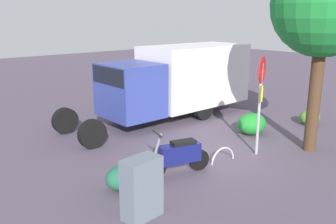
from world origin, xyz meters
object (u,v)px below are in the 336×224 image
at_px(motorcycle, 179,155).
at_px(utility_cabinet, 142,188).
at_px(bike_rack_hoop, 223,161).
at_px(street_tree, 324,6).
at_px(box_truck_near, 177,78).
at_px(stop_sign, 261,91).

xyz_separation_m(motorcycle, utility_cabinet, (1.97, 1.05, 0.12)).
bearing_deg(bike_rack_hoop, street_tree, 157.86).
bearing_deg(box_truck_near, motorcycle, 48.95).
xyz_separation_m(motorcycle, street_tree, (-4.18, 1.30, 3.70)).
distance_m(stop_sign, street_tree, 2.88).
distance_m(box_truck_near, street_tree, 6.03).
relative_size(motorcycle, street_tree, 0.31).
bearing_deg(bike_rack_hoop, motorcycle, -7.62).
bearing_deg(stop_sign, street_tree, 151.48).
xyz_separation_m(stop_sign, bike_rack_hoop, (1.19, -0.28, -1.92)).
bearing_deg(motorcycle, box_truck_near, -115.67).
xyz_separation_m(box_truck_near, street_tree, (-0.60, 5.39, 2.65)).
bearing_deg(motorcycle, utility_cabinet, 43.63).
height_order(box_truck_near, utility_cabinet, box_truck_near).
bearing_deg(stop_sign, motorcycle, -10.07).
distance_m(street_tree, utility_cabinet, 7.12).
height_order(motorcycle, utility_cabinet, utility_cabinet).
relative_size(box_truck_near, bike_rack_hoop, 9.34).
height_order(street_tree, utility_cabinet, street_tree).
height_order(box_truck_near, bike_rack_hoop, box_truck_near).
bearing_deg(utility_cabinet, bike_rack_hoop, -166.10).
bearing_deg(street_tree, stop_sign, -28.52).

